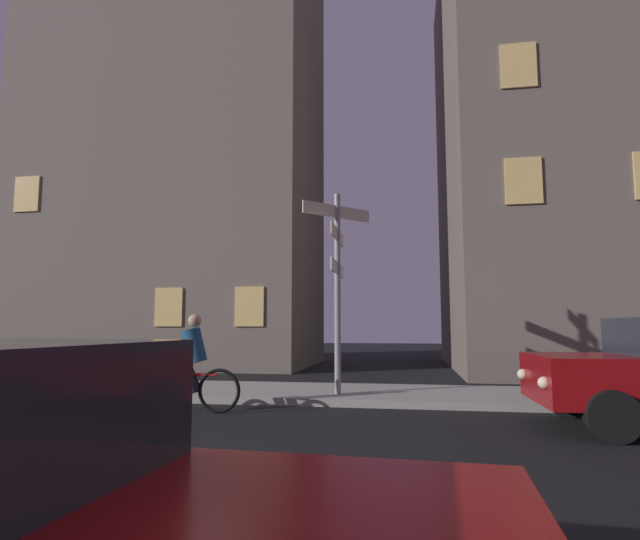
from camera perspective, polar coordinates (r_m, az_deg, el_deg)
name	(u,v)px	position (r m, az deg, el deg)	size (l,w,h in m)	color
ground_plane	(43,528)	(4.50, -28.28, -23.78)	(80.00, 80.00, 0.00)	black
sidewalk_kerb	(282,392)	(10.81, -4.25, -13.32)	(40.00, 2.58, 0.14)	#9E9991
signpost	(337,271)	(10.01, 1.93, -0.09)	(1.17, 1.71, 3.86)	gray
cyclist	(191,366)	(8.96, -14.08, -10.27)	(1.82, 0.33, 1.61)	black
building_left_block	(179,126)	(21.45, -15.32, 15.09)	(10.40, 6.08, 18.25)	#6B6056
building_right_block	(582,143)	(20.26, 26.91, 12.38)	(9.08, 9.83, 15.27)	#6B6056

